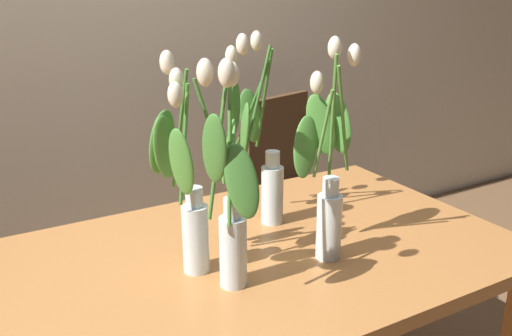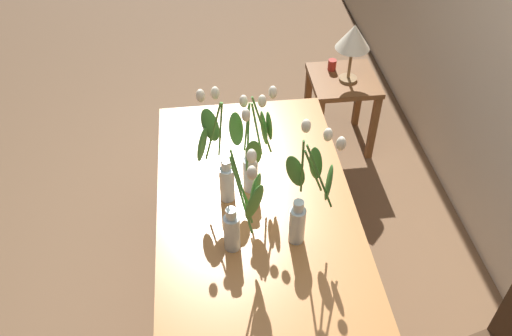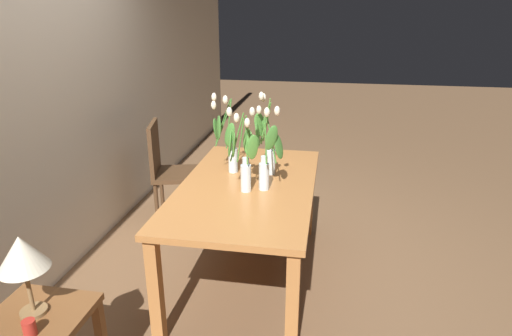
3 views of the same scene
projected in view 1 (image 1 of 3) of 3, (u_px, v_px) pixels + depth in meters
room_wall_rear at (82, 4)px, 2.49m from camera, size 9.00×0.10×2.70m
dining_table at (234, 287)px, 1.57m from camera, size 1.60×0.90×0.74m
tulip_vase_0 at (231, 218)px, 1.32m from camera, size 0.13×0.17×0.57m
tulip_vase_1 at (260, 155)px, 1.71m from camera, size 0.16×0.21×0.58m
tulip_vase_2 at (191, 187)px, 1.41m from camera, size 0.23×0.21×0.56m
tulip_vase_3 at (327, 178)px, 1.51m from camera, size 0.20×0.17×0.58m
dining_chair at (292, 183)px, 2.72m from camera, size 0.49×0.49×0.93m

